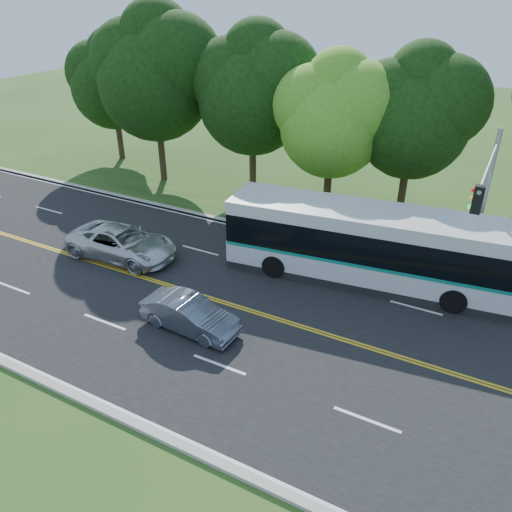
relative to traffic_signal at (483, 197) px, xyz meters
The scene contains 12 objects.
ground 9.65m from the traffic_signal, 140.23° to the right, with size 120.00×120.00×0.00m, color #294A18.
road 9.65m from the traffic_signal, 140.23° to the right, with size 60.00×14.00×0.02m, color black.
curb_north 8.15m from the traffic_signal, 164.96° to the left, with size 60.00×0.30×0.15m, color #A9A499.
curb_south 14.86m from the traffic_signal, 117.35° to the right, with size 60.00×0.30×0.15m, color #A9A499.
grass_verge 8.74m from the traffic_signal, 151.03° to the left, with size 60.00×4.00×0.10m, color #294A18.
lane_markings 9.71m from the traffic_signal, 140.63° to the right, with size 57.60×13.82×0.00m.
tree_row 13.61m from the traffic_signal, 150.00° to the left, with size 44.70×9.10×13.84m.
bougainvillea_hedge 4.86m from the traffic_signal, 75.94° to the left, with size 9.50×2.25×1.50m.
traffic_signal is the anchor object (origin of this frame).
transit_bus 4.99m from the traffic_signal, behind, with size 13.44×4.39×3.45m.
sedan 12.54m from the traffic_signal, 140.18° to the right, with size 1.43×4.10×1.35m, color slate.
suv 16.57m from the traffic_signal, 164.59° to the right, with size 2.60×5.65×1.57m, color silver.
Camera 1 is at (7.23, -15.14, 12.20)m, focal length 35.00 mm.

